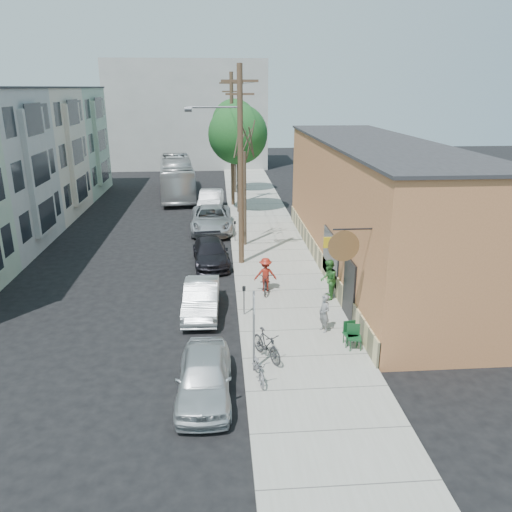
{
  "coord_description": "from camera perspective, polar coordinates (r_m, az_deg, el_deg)",
  "views": [
    {
      "loc": [
        1.32,
        -19.21,
        9.07
      ],
      "look_at": [
        3.01,
        3.02,
        1.5
      ],
      "focal_mm": 35.0,
      "sensor_mm": 36.0,
      "label": 1
    }
  ],
  "objects": [
    {
      "name": "parked_bike_a",
      "position": [
        17.4,
        1.22,
        -10.11
      ],
      "size": [
        1.23,
        1.78,
        1.05
      ],
      "primitive_type": "imported",
      "rotation": [
        0.0,
        0.0,
        0.47
      ],
      "color": "black",
      "rests_on": "sidewalk"
    },
    {
      "name": "car_3",
      "position": [
        33.16,
        -5.11,
        4.23
      ],
      "size": [
        2.7,
        5.77,
        1.6
      ],
      "primitive_type": "imported",
      "rotation": [
        0.0,
        0.0,
        0.01
      ],
      "color": "#A9ACB1",
      "rests_on": "ground"
    },
    {
      "name": "ground",
      "position": [
        21.29,
        -7.52,
        -6.64
      ],
      "size": [
        120.0,
        120.0,
        0.0
      ],
      "primitive_type": "plane",
      "color": "black"
    },
    {
      "name": "tree_leafy_mid",
      "position": [
        36.89,
        -2.08,
        13.72
      ],
      "size": [
        4.28,
        4.28,
        7.84
      ],
      "color": "#44392C",
      "rests_on": "sidewalk"
    },
    {
      "name": "bus",
      "position": [
        44.63,
        -9.04,
        8.88
      ],
      "size": [
        3.77,
        11.64,
        3.19
      ],
      "primitive_type": "imported",
      "rotation": [
        0.0,
        0.0,
        0.1
      ],
      "color": "silver",
      "rests_on": "ground"
    },
    {
      "name": "cyclist_bike",
      "position": [
        22.92,
        1.09,
        -2.85
      ],
      "size": [
        0.85,
        1.91,
        0.97
      ],
      "primitive_type": "imported",
      "rotation": [
        0.0,
        0.0,
        -0.11
      ],
      "color": "black",
      "rests_on": "sidewalk"
    },
    {
      "name": "apartment_row",
      "position": [
        36.02,
        -26.14,
        9.59
      ],
      "size": [
        6.3,
        32.0,
        9.0
      ],
      "color": "#9BB095",
      "rests_on": "ground"
    },
    {
      "name": "car_4",
      "position": [
        38.75,
        -5.19,
        6.33
      ],
      "size": [
        2.01,
        4.85,
        1.56
      ],
      "primitive_type": "imported",
      "rotation": [
        0.0,
        0.0,
        -0.08
      ],
      "color": "#B0B2B8",
      "rests_on": "ground"
    },
    {
      "name": "utility_pole_near",
      "position": [
        25.49,
        -1.91,
        10.48
      ],
      "size": [
        3.57,
        0.28,
        10.0
      ],
      "color": "#503A28",
      "rests_on": "sidewalk"
    },
    {
      "name": "sidewalk",
      "position": [
        31.66,
        1.15,
        2.24
      ],
      "size": [
        4.5,
        58.0,
        0.15
      ],
      "primitive_type": "cube",
      "color": "#9D9C91",
      "rests_on": "ground"
    },
    {
      "name": "cyclist",
      "position": [
        22.8,
        1.09,
        -2.12
      ],
      "size": [
        1.03,
        0.59,
        1.59
      ],
      "primitive_type": "imported",
      "rotation": [
        0.0,
        0.0,
        3.14
      ],
      "color": "maroon",
      "rests_on": "sidewalk"
    },
    {
      "name": "utility_pole_far",
      "position": [
        39.4,
        -2.75,
        13.31
      ],
      "size": [
        1.8,
        0.28,
        10.0
      ],
      "color": "#503A28",
      "rests_on": "sidewalk"
    },
    {
      "name": "car_0",
      "position": [
        15.73,
        -5.92,
        -13.52
      ],
      "size": [
        1.73,
        4.13,
        1.4
      ],
      "primitive_type": "imported",
      "rotation": [
        0.0,
        0.0,
        -0.02
      ],
      "color": "silver",
      "rests_on": "ground"
    },
    {
      "name": "parking_meter_far",
      "position": [
        30.31,
        -2.42,
        3.26
      ],
      "size": [
        0.14,
        0.14,
        1.24
      ],
      "color": "slate",
      "rests_on": "sidewalk"
    },
    {
      "name": "tree_leafy_far",
      "position": [
        44.19,
        -2.49,
        15.06
      ],
      "size": [
        3.79,
        3.79,
        8.0
      ],
      "color": "#44392C",
      "rests_on": "sidewalk"
    },
    {
      "name": "car_2",
      "position": [
        26.89,
        -5.22,
        0.4
      ],
      "size": [
        2.17,
        4.54,
        1.28
      ],
      "primitive_type": "imported",
      "rotation": [
        0.0,
        0.0,
        0.09
      ],
      "color": "black",
      "rests_on": "ground"
    },
    {
      "name": "sign_post",
      "position": [
        16.26,
        -0.25,
        -7.69
      ],
      "size": [
        0.07,
        0.45,
        2.8
      ],
      "color": "slate",
      "rests_on": "sidewalk"
    },
    {
      "name": "car_1",
      "position": [
        21.1,
        -6.27,
        -4.84
      ],
      "size": [
        1.52,
        4.09,
        1.34
      ],
      "primitive_type": "imported",
      "rotation": [
        0.0,
        0.0,
        -0.03
      ],
      "color": "silver",
      "rests_on": "ground"
    },
    {
      "name": "parked_bike_b",
      "position": [
        16.34,
        0.33,
        -12.64
      ],
      "size": [
        0.73,
        1.62,
        0.82
      ],
      "primitive_type": "imported",
      "rotation": [
        0.0,
        0.0,
        0.12
      ],
      "color": "slate",
      "rests_on": "sidewalk"
    },
    {
      "name": "patron_green",
      "position": [
        22.11,
        8.28,
        -2.71
      ],
      "size": [
        0.87,
        1.02,
        1.81
      ],
      "primitive_type": "imported",
      "rotation": [
        0.0,
        0.0,
        -1.8
      ],
      "color": "#2E6F2C",
      "rests_on": "sidewalk"
    },
    {
      "name": "cafe_building",
      "position": [
        26.04,
        12.97,
        5.47
      ],
      "size": [
        6.6,
        20.2,
        6.61
      ],
      "color": "#B26E42",
      "rests_on": "ground"
    },
    {
      "name": "patron_grey",
      "position": [
        19.29,
        7.82,
        -6.5
      ],
      "size": [
        0.55,
        0.64,
        1.5
      ],
      "primitive_type": "imported",
      "rotation": [
        0.0,
        0.0,
        -1.17
      ],
      "color": "slate",
      "rests_on": "sidewalk"
    },
    {
      "name": "end_cap_building",
      "position": [
        61.38,
        -7.72,
        15.73
      ],
      "size": [
        18.0,
        8.0,
        12.0
      ],
      "primitive_type": "cube",
      "color": "#A4A49F",
      "rests_on": "ground"
    },
    {
      "name": "tree_bare",
      "position": [
        29.14,
        -1.33,
        6.49
      ],
      "size": [
        0.24,
        0.24,
        5.47
      ],
      "color": "#44392C",
      "rests_on": "sidewalk"
    },
    {
      "name": "patio_chair_a",
      "position": [
        18.57,
        10.73,
        -8.79
      ],
      "size": [
        0.57,
        0.57,
        0.88
      ],
      "primitive_type": null,
      "rotation": [
        0.0,
        0.0,
        0.15
      ],
      "color": "#113E1E",
      "rests_on": "sidewalk"
    },
    {
      "name": "patio_chair_b",
      "position": [
        18.38,
        11.19,
        -9.13
      ],
      "size": [
        0.59,
        0.59,
        0.88
      ],
      "primitive_type": null,
      "rotation": [
        0.0,
        0.0,
        -0.21
      ],
      "color": "#113E1E",
      "rests_on": "sidewalk"
    },
    {
      "name": "parking_meter_near",
      "position": [
        20.45,
        -1.38,
        -4.56
      ],
      "size": [
        0.14,
        0.14,
        1.24
      ],
      "color": "slate",
      "rests_on": "sidewalk"
    }
  ]
}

